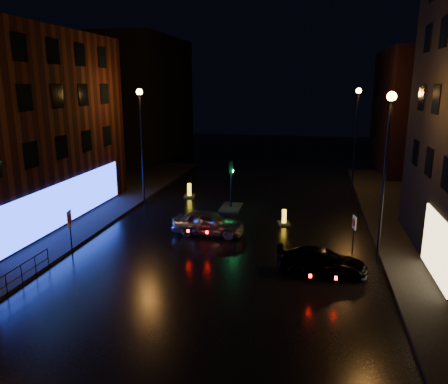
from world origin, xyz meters
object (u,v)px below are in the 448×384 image
at_px(traffic_signal, 231,201).
at_px(bollard_far, 189,194).
at_px(silver_hatchback, 208,223).
at_px(road_sign_left, 70,223).
at_px(road_sign_right, 354,226).
at_px(bollard_near, 284,221).
at_px(dark_sedan, 322,262).

distance_m(traffic_signal, bollard_far, 4.60).
xyz_separation_m(silver_hatchback, road_sign_left, (-6.05, -4.85, 1.15)).
bearing_deg(road_sign_left, traffic_signal, 43.54).
bearing_deg(silver_hatchback, bollard_far, 24.30).
height_order(silver_hatchback, road_sign_right, road_sign_right).
bearing_deg(bollard_near, dark_sedan, -86.00).
bearing_deg(traffic_signal, silver_hatchback, -92.88).
xyz_separation_m(traffic_signal, silver_hatchback, (-0.29, -5.74, 0.22)).
distance_m(bollard_near, bollard_far, 9.52).
relative_size(bollard_near, road_sign_left, 0.50).
bearing_deg(traffic_signal, road_sign_right, -43.15).
height_order(traffic_signal, bollard_near, traffic_signal).
height_order(bollard_far, road_sign_right, road_sign_right).
bearing_deg(dark_sedan, silver_hatchback, 52.75).
distance_m(traffic_signal, silver_hatchback, 5.76).
relative_size(bollard_near, bollard_far, 0.91).
distance_m(silver_hatchback, road_sign_left, 7.84).
bearing_deg(traffic_signal, bollard_far, 146.43).
xyz_separation_m(road_sign_left, road_sign_right, (14.17, 3.25, -0.29)).
relative_size(traffic_signal, bollard_far, 2.52).
bearing_deg(bollard_near, silver_hatchback, -159.75).
bearing_deg(road_sign_right, bollard_far, -53.41).
relative_size(dark_sedan, bollard_far, 3.07).
xyz_separation_m(bollard_near, road_sign_left, (-10.32, -7.69, 1.66)).
bearing_deg(bollard_near, road_sign_right, -62.33).
distance_m(traffic_signal, road_sign_left, 12.42).
distance_m(bollard_near, road_sign_right, 6.03).
relative_size(dark_sedan, road_sign_right, 1.99).
distance_m(dark_sedan, road_sign_right, 3.34).
height_order(silver_hatchback, dark_sedan, silver_hatchback).
height_order(bollard_far, road_sign_left, road_sign_left).
bearing_deg(bollard_near, traffic_signal, 130.54).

